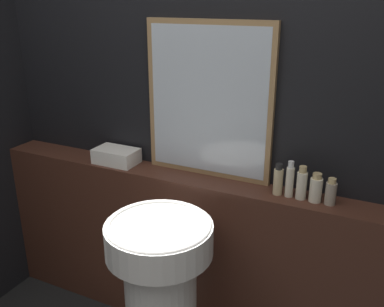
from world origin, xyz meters
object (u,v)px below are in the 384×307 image
conditioner_bottle (290,180)px  hand_soap_bottle (331,192)px  pedestal_sink (161,295)px  lotion_bottle (302,184)px  towel_stack (116,156)px  body_wash_bottle (316,189)px  shampoo_bottle (278,180)px  mirror (208,101)px

conditioner_bottle → hand_soap_bottle: 0.18m
pedestal_sink → lotion_bottle: 0.80m
conditioner_bottle → hand_soap_bottle: conditioner_bottle is taller
conditioner_bottle → lotion_bottle: (0.05, 0.00, -0.01)m
pedestal_sink → towel_stack: 0.79m
body_wash_bottle → lotion_bottle: bearing=180.0°
pedestal_sink → conditioner_bottle: size_ratio=5.13×
conditioner_bottle → pedestal_sink: bearing=-136.8°
shampoo_bottle → conditioner_bottle: 0.05m
shampoo_bottle → lotion_bottle: bearing=0.0°
mirror → lotion_bottle: bearing=-8.7°
conditioner_bottle → lotion_bottle: size_ratio=1.10×
conditioner_bottle → lotion_bottle: conditioner_bottle is taller
mirror → body_wash_bottle: bearing=-7.7°
body_wash_bottle → conditioner_bottle: bearing=180.0°
conditioner_bottle → lotion_bottle: 0.05m
body_wash_bottle → hand_soap_bottle: body_wash_bottle is taller
mirror → lotion_bottle: (0.49, -0.08, -0.31)m
mirror → body_wash_bottle: size_ratio=5.70×
shampoo_bottle → body_wash_bottle: 0.17m
pedestal_sink → conditioner_bottle: bearing=43.2°
conditioner_bottle → shampoo_bottle: bearing=-180.0°
pedestal_sink → lotion_bottle: bearing=40.0°
pedestal_sink → shampoo_bottle: bearing=46.8°
mirror → towel_stack: mirror is taller
mirror → lotion_bottle: 0.58m
pedestal_sink → shampoo_bottle: shampoo_bottle is taller
pedestal_sink → mirror: (0.00, 0.49, 0.78)m
mirror → shampoo_bottle: (0.38, -0.08, -0.31)m
body_wash_bottle → shampoo_bottle: bearing=-180.0°
towel_stack → body_wash_bottle: (1.06, 0.00, 0.02)m
lotion_bottle → hand_soap_bottle: size_ratio=1.27×
body_wash_bottle → hand_soap_bottle: 0.06m
lotion_bottle → body_wash_bottle: lotion_bottle is taller
conditioner_bottle → hand_soap_bottle: (0.18, 0.00, -0.02)m
pedestal_sink → towel_stack: size_ratio=3.74×
mirror → body_wash_bottle: 0.64m
pedestal_sink → body_wash_bottle: 0.84m
pedestal_sink → lotion_bottle: lotion_bottle is taller
mirror → towel_stack: bearing=-171.6°
lotion_bottle → body_wash_bottle: 0.06m
shampoo_bottle → towel_stack: bearing=180.0°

